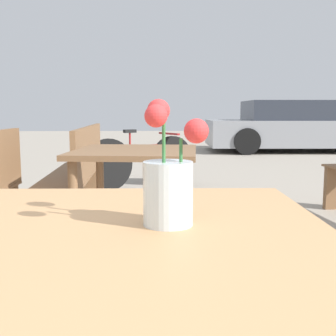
{
  "coord_description": "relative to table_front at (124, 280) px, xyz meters",
  "views": [
    {
      "loc": [
        0.06,
        -0.81,
        0.98
      ],
      "look_at": [
        0.09,
        0.05,
        0.86
      ],
      "focal_mm": 45.0,
      "sensor_mm": 36.0,
      "label": 1
    }
  ],
  "objects": [
    {
      "name": "parked_car",
      "position": [
        3.4,
        9.39,
        -0.05
      ],
      "size": [
        4.1,
        1.99,
        1.22
      ],
      "color": "gray",
      "rests_on": "ground_plane"
    },
    {
      "name": "flower_vase",
      "position": [
        0.09,
        0.05,
        0.18
      ],
      "size": [
        0.13,
        0.14,
        0.26
      ],
      "color": "silver",
      "rests_on": "table_front"
    },
    {
      "name": "bench_far",
      "position": [
        -0.58,
        2.71,
        -0.18
      ],
      "size": [
        0.42,
        1.7,
        0.85
      ],
      "color": "brown",
      "rests_on": "ground_plane"
    },
    {
      "name": "table_front",
      "position": [
        0.0,
        0.0,
        0.0
      ],
      "size": [
        0.87,
        0.95,
        0.74
      ],
      "color": "tan",
      "rests_on": "ground_plane"
    },
    {
      "name": "bicycle",
      "position": [
        -0.1,
        4.54,
        -0.3
      ],
      "size": [
        1.36,
        0.87,
        0.75
      ],
      "color": "black",
      "rests_on": "ground_plane"
    },
    {
      "name": "table_back",
      "position": [
        -0.05,
        1.61,
        -0.02
      ],
      "size": [
        0.76,
        0.79,
        0.76
      ],
      "color": "brown",
      "rests_on": "ground_plane"
    }
  ]
}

